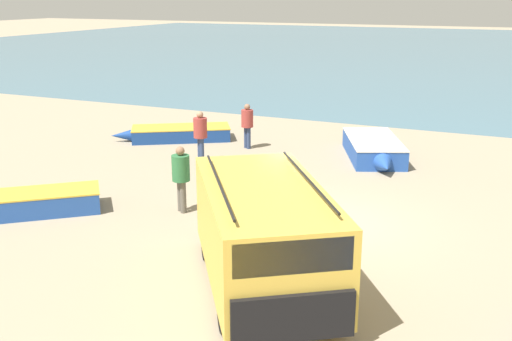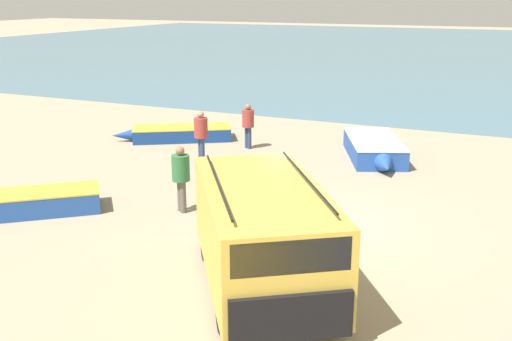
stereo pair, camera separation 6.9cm
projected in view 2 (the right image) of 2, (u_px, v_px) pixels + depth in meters
ground_plane at (321, 225)px, 14.81m from camera, size 200.00×200.00×0.00m
sea_water at (484, 51)px, 60.26m from camera, size 120.00×80.00×0.01m
parked_van at (263, 233)px, 11.39m from camera, size 4.45×5.15×2.19m
fishing_rowboat_0 at (374, 149)px, 20.72m from camera, size 2.98×4.51×0.68m
fishing_rowboat_2 at (15, 204)px, 15.46m from camera, size 4.20×3.74×0.58m
fishing_rowboat_3 at (179, 133)px, 23.42m from camera, size 4.39×3.22×0.53m
fisherman_0 at (201, 132)px, 20.12m from camera, size 0.46×0.46×1.75m
fisherman_1 at (181, 173)px, 15.46m from camera, size 0.46×0.46×1.77m
fisherman_3 at (248, 122)px, 21.94m from camera, size 0.44×0.44×1.66m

